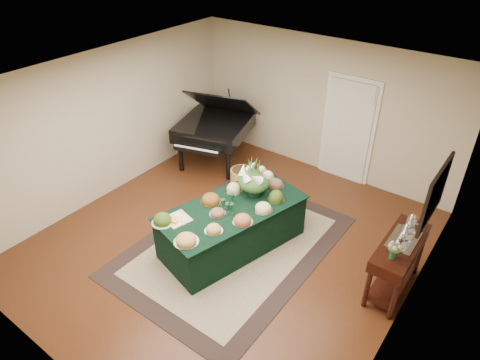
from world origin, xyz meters
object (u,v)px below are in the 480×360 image
Objects in this scene: buffet_table at (232,227)px; grand_piano at (214,127)px; mahogany_sideboard at (399,253)px; floral_centerpiece at (254,178)px.

grand_piano is (-1.93, 1.92, 0.45)m from buffet_table.
buffet_table is 2.00× the size of mahogany_sideboard.
mahogany_sideboard is at bearing -16.82° from grand_piano.
grand_piano is at bearing 135.11° from buffet_table.
grand_piano reaches higher than floral_centerpiece.
grand_piano is 4.52m from mahogany_sideboard.
buffet_table is 0.85m from floral_centerpiece.
floral_centerpiece is 0.42× the size of mahogany_sideboard.
mahogany_sideboard is at bearing 2.98° from floral_centerpiece.
buffet_table is at bearing -165.62° from mahogany_sideboard.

